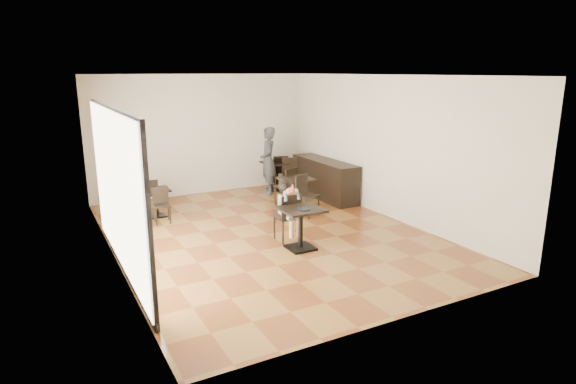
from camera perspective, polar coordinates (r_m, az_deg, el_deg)
floor at (r=9.99m, az=-2.39°, el=-5.01°), size 6.00×8.00×0.01m
ceiling at (r=9.43m, az=-2.60°, el=13.68°), size 6.00×8.00×0.01m
wall_back at (r=13.26m, az=-10.12°, el=6.68°), size 6.00×0.01×3.20m
wall_front at (r=6.31m, az=13.58°, el=-1.68°), size 6.00×0.01×3.20m
wall_left at (r=8.73m, az=-20.52°, el=2.16°), size 0.01×8.00×3.20m
wall_right at (r=11.20m, az=11.51°, el=5.26°), size 0.01×8.00×3.20m
storefront_window at (r=8.29m, az=-19.69°, el=0.22°), size 0.04×4.50×2.60m
child_table at (r=9.06m, az=1.50°, el=-4.36°), size 0.76×0.76×0.80m
child_chair at (r=9.49m, az=-0.14°, el=-2.96°), size 0.43×0.43×0.97m
child at (r=9.46m, az=-0.14°, el=-2.24°), size 0.43×0.61×1.22m
plate at (r=8.86m, az=1.84°, el=-2.02°), size 0.27×0.27×0.02m
pizza_slice at (r=9.18m, az=0.41°, el=0.13°), size 0.28×0.22×0.07m
adult_patron at (r=13.05m, az=-2.36°, el=3.71°), size 0.61×0.76×1.82m
cafe_table_mid at (r=11.57m, az=0.97°, el=-0.26°), size 0.97×0.97×0.79m
cafe_table_left at (r=11.49m, az=-15.37°, el=-1.24°), size 0.69×0.69×0.65m
cafe_table_back at (r=13.60m, az=-1.32°, el=1.94°), size 0.94×0.94×0.80m
chair_mid_a at (r=12.02m, az=-0.31°, el=0.69°), size 0.55×0.55×0.95m
chair_mid_b at (r=11.09m, az=2.36°, el=-0.48°), size 0.55×0.55×0.95m
chair_left_a at (r=11.99m, az=-16.00°, el=-0.32°), size 0.39×0.39×0.78m
chair_left_b at (r=10.95m, az=-14.73°, el=-1.59°), size 0.39×0.39×0.78m
chair_back_a at (r=13.78m, az=-1.00°, el=2.45°), size 0.54×0.54×0.96m
chair_back_b at (r=13.18m, az=0.39°, el=1.91°), size 0.54×0.54×0.96m
service_counter at (r=12.78m, az=4.35°, el=1.58°), size 0.60×2.40×1.00m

